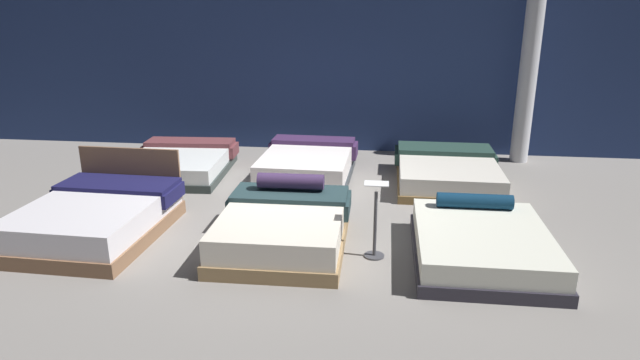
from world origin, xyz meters
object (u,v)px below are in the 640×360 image
bed_3 (180,163)px  bed_4 (307,165)px  price_sign (375,229)px  support_pillar (529,68)px  bed_5 (447,171)px  bed_0 (97,217)px  bed_1 (283,227)px  bed_2 (481,244)px

bed_3 → bed_4: size_ratio=1.01×
price_sign → support_pillar: support_pillar is taller
bed_4 → bed_5: bearing=1.2°
bed_5 → price_sign: price_sign is taller
bed_0 → bed_1: bearing=1.4°
bed_5 → support_pillar: bearing=46.8°
bed_1 → bed_4: size_ratio=0.94×
bed_1 → bed_5: 3.57m
bed_2 → support_pillar: support_pillar is taller
bed_2 → bed_3: 5.52m
bed_3 → bed_5: (4.62, 0.02, 0.01)m
price_sign → bed_1: bearing=171.5°
bed_2 → support_pillar: bearing=72.4°
bed_0 → bed_2: 4.80m
bed_5 → price_sign: 3.15m
bed_1 → bed_2: bed_1 is taller
bed_2 → support_pillar: (1.39, 4.44, 1.55)m
bed_5 → price_sign: size_ratio=2.35×
bed_0 → support_pillar: support_pillar is taller
bed_0 → bed_2: (4.80, -0.10, -0.06)m
bed_3 → bed_5: bearing=-3.1°
bed_0 → bed_1: size_ratio=1.09×
bed_1 → bed_5: bed_1 is taller
bed_0 → price_sign: 3.57m
bed_0 → bed_4: bearing=51.6°
support_pillar → bed_5: bearing=-133.6°
bed_0 → bed_5: 5.44m
bed_4 → bed_5: (2.36, -0.01, -0.03)m
bed_4 → price_sign: 3.20m
bed_1 → support_pillar: support_pillar is taller
price_sign → bed_3: bearing=140.1°
support_pillar → price_sign: bearing=-120.2°
bed_4 → bed_5: 2.36m
bed_1 → bed_4: 2.78m
bed_1 → price_sign: price_sign is taller
bed_1 → bed_3: size_ratio=0.93×
bed_1 → support_pillar: 5.94m
bed_3 → price_sign: size_ratio=2.28×
bed_2 → bed_3: (-4.73, 2.84, -0.00)m
bed_2 → bed_5: (-0.11, 2.85, 0.01)m
bed_0 → bed_3: size_ratio=1.01×
bed_1 → bed_2: 2.37m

